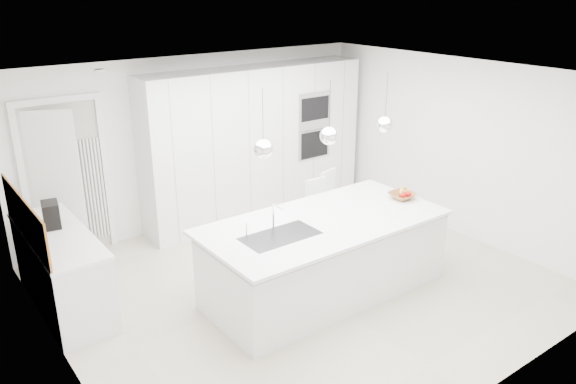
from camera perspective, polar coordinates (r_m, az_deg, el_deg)
floor at (r=6.93m, az=1.50°, el=-9.26°), size 5.50×5.50×0.00m
wall_back at (r=8.42m, az=-9.02°, el=5.16°), size 5.50×0.00×5.50m
wall_left at (r=5.29m, az=-22.64°, el=-5.61°), size 0.00×5.00×5.00m
ceiling at (r=6.09m, az=1.72°, el=11.63°), size 5.50×5.50×0.00m
tall_cabinets at (r=8.58m, az=-3.30°, el=4.99°), size 3.60×0.60×2.30m
oven_stack at (r=8.81m, az=2.72°, el=6.75°), size 0.62×0.04×1.05m
doorway_frame at (r=7.79m, az=-21.54°, el=0.96°), size 1.11×0.08×2.13m
hallway_door at (r=7.70m, az=-23.19°, el=0.34°), size 0.76×0.38×2.00m
radiator at (r=7.91m, az=-19.16°, el=0.23°), size 0.32×0.04×1.40m
left_base_cabinets at (r=6.76m, az=-21.93°, el=-7.54°), size 0.60×1.80×0.86m
left_worktop at (r=6.57m, az=-22.44°, el=-4.06°), size 0.62×1.82×0.04m
oak_backsplash at (r=6.42m, az=-25.22°, el=-2.43°), size 0.02×1.80×0.50m
island_base at (r=6.58m, az=3.85°, el=-6.77°), size 2.80×1.20×0.86m
island_worktop at (r=6.42m, az=3.65°, el=-3.03°), size 2.84×1.40×0.04m
island_sink at (r=6.04m, az=-0.79°, el=-5.18°), size 0.84×0.44×0.18m
island_tap at (r=6.12m, az=-1.52°, el=-2.46°), size 0.02×0.02×0.30m
pendant_left at (r=5.55m, az=-2.52°, el=4.39°), size 0.20×0.20×0.20m
pendant_mid at (r=6.05m, az=4.18°, el=5.71°), size 0.20×0.20×0.20m
pendant_right at (r=6.62m, az=9.81°, el=6.76°), size 0.20×0.20×0.20m
fruit_bowl at (r=7.15m, az=11.49°, el=-0.38°), size 0.33×0.33×0.08m
espresso_machine at (r=6.71m, az=-22.94°, el=-2.13°), size 0.22×0.29×0.29m
bar_stool_left at (r=7.54m, az=3.39°, el=-2.50°), size 0.36×0.48×0.99m
bar_stool_right at (r=7.82m, az=4.65°, el=-1.61°), size 0.44×0.54×1.01m
apple_a at (r=7.14m, az=12.07°, el=-0.20°), size 0.08×0.08×0.08m
apple_b at (r=7.09m, az=11.56°, el=-0.28°), size 0.09×0.09×0.09m
apple_c at (r=7.10m, az=11.45°, el=-0.34°), size 0.07×0.07×0.07m
banana_bunch at (r=7.13m, az=11.65°, el=0.10°), size 0.21×0.16×0.19m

